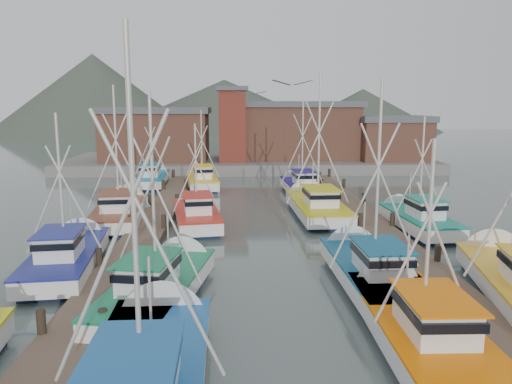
{
  "coord_description": "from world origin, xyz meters",
  "views": [
    {
      "loc": [
        -1.6,
        -24.55,
        7.82
      ],
      "look_at": [
        -0.42,
        4.82,
        2.6
      ],
      "focal_mm": 35.0,
      "sensor_mm": 36.0,
      "label": 1
    }
  ],
  "objects_px": {
    "boat_0": "(146,374)",
    "boat_1": "(415,323)",
    "lookout_tower": "(232,124)",
    "boat_4": "(162,284)",
    "boat_8": "(196,214)",
    "boat_12": "(202,180)"
  },
  "relations": [
    {
      "from": "boat_0",
      "to": "boat_12",
      "type": "xyz_separation_m",
      "value": [
        -0.81,
        34.41,
        -0.01
      ]
    },
    {
      "from": "boat_0",
      "to": "boat_4",
      "type": "bearing_deg",
      "value": 93.56
    },
    {
      "from": "lookout_tower",
      "to": "boat_4",
      "type": "relative_size",
      "value": 0.92
    },
    {
      "from": "lookout_tower",
      "to": "boat_4",
      "type": "distance_m",
      "value": 38.76
    },
    {
      "from": "boat_1",
      "to": "lookout_tower",
      "type": "bearing_deg",
      "value": 99.13
    },
    {
      "from": "boat_0",
      "to": "boat_12",
      "type": "distance_m",
      "value": 34.42
    },
    {
      "from": "boat_1",
      "to": "boat_12",
      "type": "distance_m",
      "value": 32.86
    },
    {
      "from": "lookout_tower",
      "to": "boat_4",
      "type": "height_order",
      "value": "lookout_tower"
    },
    {
      "from": "boat_4",
      "to": "boat_0",
      "type": "bearing_deg",
      "value": -75.47
    },
    {
      "from": "boat_0",
      "to": "lookout_tower",
      "type": "bearing_deg",
      "value": 86.2
    },
    {
      "from": "lookout_tower",
      "to": "boat_12",
      "type": "bearing_deg",
      "value": -104.83
    },
    {
      "from": "boat_4",
      "to": "boat_12",
      "type": "xyz_separation_m",
      "value": [
        -0.24,
        27.6,
        -0.0
      ]
    },
    {
      "from": "boat_12",
      "to": "boat_1",
      "type": "bearing_deg",
      "value": -81.34
    },
    {
      "from": "lookout_tower",
      "to": "boat_0",
      "type": "xyz_separation_m",
      "value": [
        -2.04,
        -45.18,
        -4.86
      ]
    },
    {
      "from": "boat_0",
      "to": "boat_1",
      "type": "height_order",
      "value": "boat_0"
    },
    {
      "from": "boat_4",
      "to": "lookout_tower",
      "type": "bearing_deg",
      "value": 95.86
    },
    {
      "from": "boat_1",
      "to": "boat_4",
      "type": "height_order",
      "value": "boat_4"
    },
    {
      "from": "boat_4",
      "to": "boat_8",
      "type": "height_order",
      "value": "boat_4"
    },
    {
      "from": "lookout_tower",
      "to": "boat_8",
      "type": "relative_size",
      "value": 0.98
    },
    {
      "from": "boat_8",
      "to": "boat_12",
      "type": "distance_m",
      "value": 14.74
    },
    {
      "from": "boat_8",
      "to": "boat_12",
      "type": "height_order",
      "value": "boat_12"
    },
    {
      "from": "boat_12",
      "to": "boat_4",
      "type": "bearing_deg",
      "value": -96.93
    }
  ]
}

